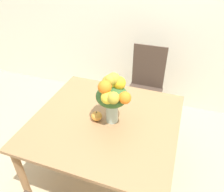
{
  "coord_description": "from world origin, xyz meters",
  "views": [
    {
      "loc": [
        0.53,
        -1.32,
        1.96
      ],
      "look_at": [
        0.06,
        0.01,
        0.98
      ],
      "focal_mm": 35.0,
      "sensor_mm": 36.0,
      "label": 1
    }
  ],
  "objects": [
    {
      "name": "ground_plane",
      "position": [
        0.0,
        0.0,
        0.0
      ],
      "size": [
        12.0,
        12.0,
        0.0
      ],
      "primitive_type": "plane",
      "color": "tan"
    },
    {
      "name": "dining_table",
      "position": [
        0.0,
        0.0,
        0.64
      ],
      "size": [
        1.23,
        1.16,
        0.72
      ],
      "color": "#9E754C",
      "rests_on": "ground_plane"
    },
    {
      "name": "flower_vase",
      "position": [
        0.06,
        0.0,
        0.99
      ],
      "size": [
        0.3,
        0.33,
        0.44
      ],
      "color": "#B2CCBC",
      "rests_on": "dining_table"
    },
    {
      "name": "wall_back",
      "position": [
        0.0,
        1.47,
        1.35
      ],
      "size": [
        8.0,
        0.06,
        2.7
      ],
      "color": "silver",
      "rests_on": "ground_plane"
    },
    {
      "name": "pumpkin",
      "position": [
        -0.07,
        -0.03,
        0.76
      ],
      "size": [
        0.09,
        0.09,
        0.09
      ],
      "color": "gold",
      "rests_on": "dining_table"
    },
    {
      "name": "dining_chair_near_window",
      "position": [
        0.16,
        0.95,
        0.51
      ],
      "size": [
        0.42,
        0.42,
        1.01
      ],
      "rotation": [
        0.0,
        0.0,
        -0.0
      ],
      "color": "#47382D",
      "rests_on": "ground_plane"
    }
  ]
}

